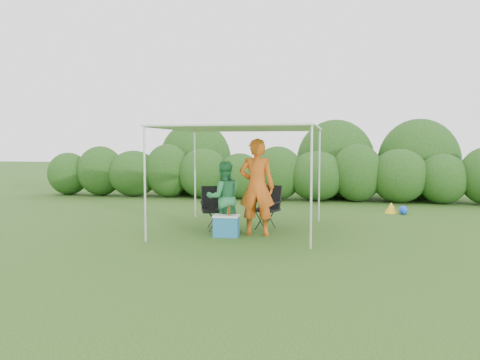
% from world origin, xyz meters
% --- Properties ---
extents(ground, '(70.00, 70.00, 0.00)m').
position_xyz_m(ground, '(0.00, 0.00, 0.00)').
color(ground, '#345A1C').
extents(hedge, '(16.59, 1.53, 1.80)m').
position_xyz_m(hedge, '(0.12, 6.00, 0.82)').
color(hedge, '#27531A').
rests_on(hedge, ground).
extents(canopy, '(3.10, 3.10, 2.83)m').
position_xyz_m(canopy, '(0.00, 0.50, 2.46)').
color(canopy, silver).
rests_on(canopy, ground).
extents(chair_right, '(0.67, 0.65, 0.91)m').
position_xyz_m(chair_right, '(0.47, 0.81, 0.51)').
color(chair_right, black).
rests_on(chair_right, ground).
extents(chair_left, '(0.66, 0.64, 0.89)m').
position_xyz_m(chair_left, '(-0.62, 0.51, 0.51)').
color(chair_left, black).
rests_on(chair_left, ground).
extents(man, '(0.71, 0.49, 1.89)m').
position_xyz_m(man, '(0.39, 0.02, 0.95)').
color(man, '#D35818').
rests_on(man, ground).
extents(woman, '(0.86, 0.78, 1.44)m').
position_xyz_m(woman, '(-0.28, 0.04, 0.72)').
color(woman, '#287C45').
rests_on(woman, ground).
extents(cooler, '(0.52, 0.39, 0.42)m').
position_xyz_m(cooler, '(-0.16, -0.23, 0.21)').
color(cooler, teal).
rests_on(cooler, ground).
extents(bottle, '(0.05, 0.05, 0.21)m').
position_xyz_m(bottle, '(-0.10, -0.27, 0.52)').
color(bottle, '#592D0C').
rests_on(bottle, cooler).
extents(lawn_toy, '(0.56, 0.46, 0.28)m').
position_xyz_m(lawn_toy, '(3.35, 3.63, 0.13)').
color(lawn_toy, yellow).
rests_on(lawn_toy, ground).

